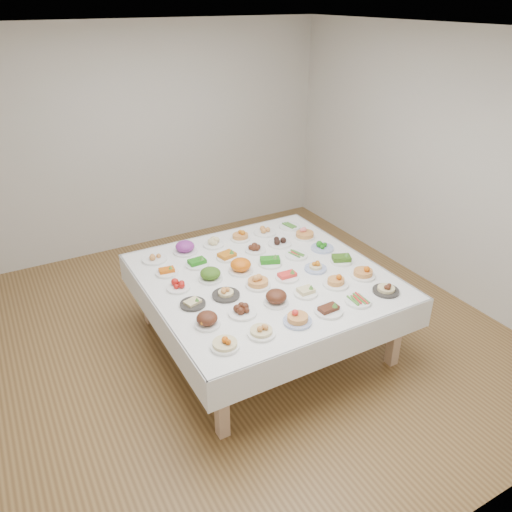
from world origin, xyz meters
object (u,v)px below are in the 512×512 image
dish_0 (225,341)px  dish_35 (290,226)px  dish_18 (178,286)px  display_table (264,281)px

dish_0 → dish_35: size_ratio=0.94×
dish_18 → dish_35: 1.67m
dish_35 → dish_0: bearing=-135.2°
dish_18 → dish_35: (1.55, 0.62, -0.01)m
display_table → dish_0: dish_0 is taller
dish_0 → dish_35: dish_0 is taller
dish_35 → dish_18: bearing=-158.3°
display_table → dish_35: (0.77, 0.77, 0.09)m
dish_35 → display_table: bearing=-135.2°
dish_0 → dish_35: bearing=44.8°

